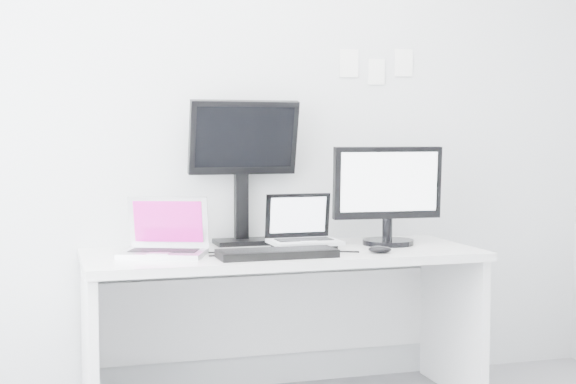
{
  "coord_description": "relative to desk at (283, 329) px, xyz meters",
  "views": [
    {
      "loc": [
        -1.06,
        -2.42,
        1.27
      ],
      "look_at": [
        0.02,
        1.23,
        1.0
      ],
      "focal_mm": 52.42,
      "sensor_mm": 36.0,
      "label": 1
    }
  ],
  "objects": [
    {
      "name": "rear_monitor",
      "position": [
        -0.12,
        0.27,
        0.72
      ],
      "size": [
        0.53,
        0.19,
        0.71
      ],
      "primitive_type": "cube",
      "rotation": [
        0.0,
        0.0,
        0.01
      ],
      "color": "black",
      "rests_on": "desk"
    },
    {
      "name": "samsung_monitor",
      "position": [
        0.54,
        0.05,
        0.61
      ],
      "size": [
        0.55,
        0.28,
        0.49
      ],
      "primitive_type": "cube",
      "rotation": [
        0.0,
        0.0,
        -0.06
      ],
      "color": "black",
      "rests_on": "desk"
    },
    {
      "name": "speaker",
      "position": [
        -0.38,
        0.18,
        0.45
      ],
      "size": [
        0.1,
        0.1,
        0.16
      ],
      "primitive_type": "cube",
      "rotation": [
        0.0,
        0.0,
        0.24
      ],
      "color": "black",
      "rests_on": "desk"
    },
    {
      "name": "desk",
      "position": [
        0.0,
        0.0,
        0.0
      ],
      "size": [
        1.8,
        0.7,
        0.73
      ],
      "primitive_type": "cube",
      "color": "silver",
      "rests_on": "ground"
    },
    {
      "name": "dell_laptop",
      "position": [
        0.11,
        0.0,
        0.5
      ],
      "size": [
        0.32,
        0.25,
        0.26
      ],
      "primitive_type": "cube",
      "rotation": [
        0.0,
        0.0,
        0.02
      ],
      "color": "silver",
      "rests_on": "desk"
    },
    {
      "name": "back_wall",
      "position": [
        0.0,
        0.35,
        0.99
      ],
      "size": [
        3.6,
        0.0,
        3.6
      ],
      "primitive_type": "plane",
      "rotation": [
        1.57,
        0.0,
        0.0
      ],
      "color": "silver",
      "rests_on": "ground"
    },
    {
      "name": "keyboard",
      "position": [
        -0.08,
        -0.2,
        0.38
      ],
      "size": [
        0.52,
        0.18,
        0.03
      ],
      "primitive_type": "cube",
      "rotation": [
        0.0,
        0.0,
        0.0
      ],
      "color": "black",
      "rests_on": "desk"
    },
    {
      "name": "wall_note_2",
      "position": [
        0.75,
        0.34,
        1.26
      ],
      "size": [
        0.1,
        0.0,
        0.14
      ],
      "primitive_type": "cube",
      "color": "white",
      "rests_on": "back_wall"
    },
    {
      "name": "wall_note_1",
      "position": [
        0.6,
        0.34,
        1.22
      ],
      "size": [
        0.09,
        0.0,
        0.13
      ],
      "primitive_type": "cube",
      "color": "white",
      "rests_on": "back_wall"
    },
    {
      "name": "mouse",
      "position": [
        0.39,
        -0.21,
        0.38
      ],
      "size": [
        0.12,
        0.1,
        0.03
      ],
      "primitive_type": "ellipsoid",
      "rotation": [
        0.0,
        0.0,
        -0.38
      ],
      "color": "black",
      "rests_on": "desk"
    },
    {
      "name": "macbook",
      "position": [
        -0.55,
        -0.03,
        0.5
      ],
      "size": [
        0.43,
        0.38,
        0.27
      ],
      "primitive_type": "cube",
      "rotation": [
        0.0,
        0.0,
        -0.38
      ],
      "color": "silver",
      "rests_on": "desk"
    },
    {
      "name": "wall_note_0",
      "position": [
        0.45,
        0.34,
        1.26
      ],
      "size": [
        0.1,
        0.0,
        0.14
      ],
      "primitive_type": "cube",
      "color": "white",
      "rests_on": "back_wall"
    }
  ]
}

